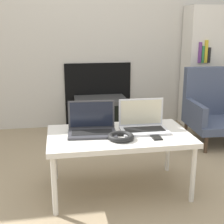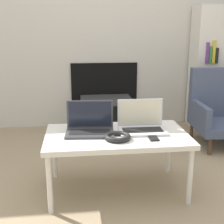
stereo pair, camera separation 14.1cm
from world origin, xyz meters
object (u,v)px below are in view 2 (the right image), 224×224
headphones (117,137)px  phone (153,138)px  laptop_right (142,124)px  tv (106,114)px  armchair (223,109)px  laptop_left (90,126)px

headphones → phone: bearing=-2.1°
laptop_right → tv: 1.39m
laptop_right → phone: bearing=-75.8°
armchair → headphones: bearing=-138.1°
laptop_left → tv: bearing=83.8°
phone → tv: 1.57m
tv → armchair: bearing=-23.0°
laptop_right → armchair: armchair is taller
tv → laptop_left: bearing=-100.6°
laptop_left → tv: (0.25, 1.35, -0.30)m
laptop_right → armchair: 1.36m
headphones → armchair: 1.63m
tv → armchair: armchair is taller
laptop_right → phone: size_ratio=2.78×
phone → laptop_left: bearing=157.1°
laptop_left → phone: (0.43, -0.18, -0.04)m
phone → armchair: bearing=45.6°
laptop_left → armchair: bearing=35.0°
tv → armchair: size_ratio=0.77×
laptop_left → tv: 1.41m
headphones → armchair: bearing=39.1°
laptop_right → phone: (0.04, -0.18, -0.04)m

